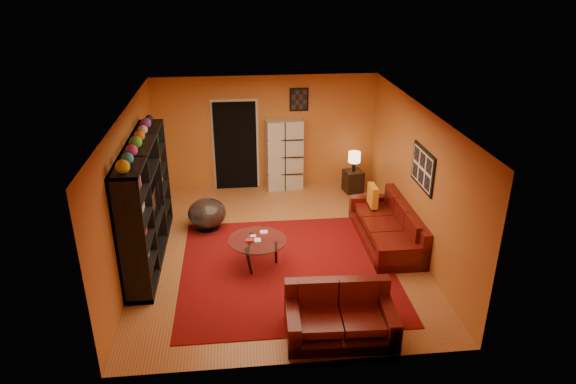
{
  "coord_description": "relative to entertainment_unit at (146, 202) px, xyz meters",
  "views": [
    {
      "loc": [
        -0.68,
        -8.2,
        4.77
      ],
      "look_at": [
        0.2,
        0.1,
        1.09
      ],
      "focal_mm": 32.0,
      "sensor_mm": 36.0,
      "label": 1
    }
  ],
  "objects": [
    {
      "name": "coffee_table",
      "position": [
        1.89,
        -0.53,
        -0.59
      ],
      "size": [
        1.0,
        1.0,
        0.5
      ],
      "rotation": [
        0.0,
        0.0,
        -0.05
      ],
      "color": "silver",
      "rests_on": "floor"
    },
    {
      "name": "tv",
      "position": [
        0.05,
        -0.0,
        -0.06
      ],
      "size": [
        0.92,
        0.12,
        0.53
      ],
      "primitive_type": "imported",
      "rotation": [
        0.0,
        0.0,
        1.57
      ],
      "color": "black",
      "rests_on": "entertainment_unit"
    },
    {
      "name": "wall_art_back",
      "position": [
        3.02,
        2.98,
        1.0
      ],
      "size": [
        0.42,
        0.03,
        0.52
      ],
      "primitive_type": "cube",
      "color": "black",
      "rests_on": "wall_back"
    },
    {
      "name": "doorway",
      "position": [
        1.57,
        2.96,
        -0.03
      ],
      "size": [
        0.95,
        0.1,
        2.04
      ],
      "primitive_type": "cube",
      "color": "black",
      "rests_on": "floor"
    },
    {
      "name": "ceiling",
      "position": [
        2.27,
        0.0,
        1.55
      ],
      "size": [
        6.0,
        6.0,
        0.0
      ],
      "primitive_type": "plane",
      "rotation": [
        3.14,
        0.0,
        0.0
      ],
      "color": "white",
      "rests_on": "wall_back"
    },
    {
      "name": "sofa",
      "position": [
        4.41,
        0.08,
        -0.77
      ],
      "size": [
        0.93,
        2.27,
        0.85
      ],
      "rotation": [
        0.0,
        0.0,
        0.0
      ],
      "color": "#4B0C0A",
      "rests_on": "rug"
    },
    {
      "name": "wall_art_right",
      "position": [
        4.75,
        -0.3,
        0.55
      ],
      "size": [
        0.03,
        1.0,
        0.7
      ],
      "primitive_type": "cube",
      "color": "black",
      "rests_on": "wall_right"
    },
    {
      "name": "table_lamp",
      "position": [
        4.23,
        2.45,
        -0.23
      ],
      "size": [
        0.27,
        0.27,
        0.45
      ],
      "color": "black",
      "rests_on": "side_table"
    },
    {
      "name": "bowl_chair",
      "position": [
        0.96,
        0.95,
        -0.72
      ],
      "size": [
        0.75,
        0.75,
        0.61
      ],
      "color": "black",
      "rests_on": "floor"
    },
    {
      "name": "storage_cabinet",
      "position": [
        2.68,
        2.8,
        -0.23
      ],
      "size": [
        0.85,
        0.44,
        1.64
      ],
      "primitive_type": "cube",
      "rotation": [
        0.0,
        0.0,
        0.1
      ],
      "color": "beige",
      "rests_on": "floor"
    },
    {
      "name": "loveseat",
      "position": [
        2.93,
        -2.42,
        -0.77
      ],
      "size": [
        1.55,
        0.97,
        0.85
      ],
      "rotation": [
        0.0,
        0.0,
        1.53
      ],
      "color": "#4B0C0A",
      "rests_on": "rug"
    },
    {
      "name": "entertainment_unit",
      "position": [
        0.0,
        0.0,
        0.0
      ],
      "size": [
        0.45,
        3.0,
        2.1
      ],
      "primitive_type": "cube",
      "color": "black",
      "rests_on": "floor"
    },
    {
      "name": "wall_front",
      "position": [
        2.27,
        -3.0,
        0.25
      ],
      "size": [
        6.0,
        0.0,
        6.0
      ],
      "primitive_type": "plane",
      "rotation": [
        -1.57,
        0.0,
        0.0
      ],
      "color": "#BA6728",
      "rests_on": "floor"
    },
    {
      "name": "wall_left",
      "position": [
        -0.23,
        0.0,
        0.25
      ],
      "size": [
        0.0,
        6.0,
        6.0
      ],
      "primitive_type": "plane",
      "rotation": [
        1.57,
        0.0,
        1.57
      ],
      "color": "#BA6728",
      "rests_on": "floor"
    },
    {
      "name": "wall_back",
      "position": [
        2.27,
        3.0,
        0.25
      ],
      "size": [
        6.0,
        0.0,
        6.0
      ],
      "primitive_type": "plane",
      "rotation": [
        1.57,
        0.0,
        0.0
      ],
      "color": "#BA6728",
      "rests_on": "floor"
    },
    {
      "name": "throw_pillow",
      "position": [
        4.22,
        0.78,
        -0.42
      ],
      "size": [
        0.12,
        0.42,
        0.42
      ],
      "primitive_type": "cube",
      "color": "orange",
      "rests_on": "sofa"
    },
    {
      "name": "floor",
      "position": [
        2.27,
        0.0,
        -1.05
      ],
      "size": [
        6.0,
        6.0,
        0.0
      ],
      "primitive_type": "plane",
      "color": "#9A5B2F",
      "rests_on": "ground"
    },
    {
      "name": "side_table",
      "position": [
        4.23,
        2.45,
        -0.8
      ],
      "size": [
        0.47,
        0.47,
        0.5
      ],
      "primitive_type": "cube",
      "rotation": [
        0.0,
        0.0,
        0.19
      ],
      "color": "black",
      "rests_on": "floor"
    },
    {
      "name": "rug",
      "position": [
        2.38,
        -0.7,
        -1.04
      ],
      "size": [
        3.6,
        3.6,
        0.01
      ],
      "primitive_type": "cube",
      "color": "#5B0A0C",
      "rests_on": "floor"
    },
    {
      "name": "wall_right",
      "position": [
        4.78,
        0.0,
        0.25
      ],
      "size": [
        0.0,
        6.0,
        6.0
      ],
      "primitive_type": "plane",
      "rotation": [
        1.57,
        0.0,
        -1.57
      ],
      "color": "#BA6728",
      "rests_on": "floor"
    }
  ]
}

